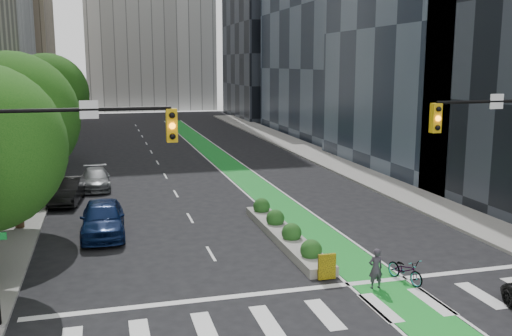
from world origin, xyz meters
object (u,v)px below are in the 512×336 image
parked_car_left_near (103,218)px  parked_car_left_mid (67,191)px  median_planter (284,232)px  parked_car_left_far (96,179)px  bicycle (405,270)px  cyclist (376,269)px

parked_car_left_near → parked_car_left_mid: (-2.02, 7.30, -0.12)m
median_planter → parked_car_left_far: size_ratio=2.26×
median_planter → parked_car_left_far: parked_car_left_far is taller
bicycle → parked_car_left_mid: size_ratio=0.40×
cyclist → parked_car_left_mid: cyclist is taller
parked_car_left_mid → parked_car_left_far: size_ratio=0.99×
bicycle → cyclist: size_ratio=1.17×
parked_car_left_near → parked_car_left_mid: bearing=106.6°
parked_car_left_mid → parked_car_left_far: parked_car_left_mid is taller
bicycle → median_planter: bearing=100.2°
parked_car_left_near → median_planter: bearing=-18.6°
median_planter → parked_car_left_mid: bearing=134.9°
cyclist → median_planter: bearing=-77.7°
median_planter → parked_car_left_near: size_ratio=2.04×
parked_car_left_mid → parked_car_left_far: (1.63, 3.61, -0.08)m
median_planter → parked_car_left_near: parked_car_left_near is taller
parked_car_left_near → bicycle: bearing=-38.4°
parked_car_left_near → parked_car_left_far: bearing=93.2°
median_planter → parked_car_left_far: 16.30m
median_planter → bicycle: (2.82, -6.15, 0.10)m
parked_car_left_near → parked_car_left_mid: parked_car_left_near is taller
cyclist → parked_car_left_far: 22.63m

